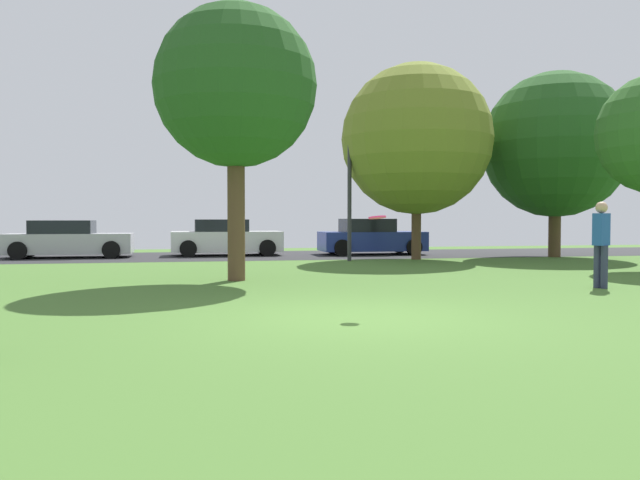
% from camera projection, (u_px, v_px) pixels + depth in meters
% --- Properties ---
extents(ground_plane, '(44.00, 44.00, 0.00)m').
position_uv_depth(ground_plane, '(361.00, 317.00, 9.44)').
color(ground_plane, '#47702D').
extents(road_strip, '(44.00, 6.40, 0.01)m').
position_uv_depth(road_strip, '(251.00, 256.00, 25.09)').
color(road_strip, '#28282B').
rests_on(road_strip, ground_plane).
extents(maple_tree_near, '(3.78, 3.78, 6.41)m').
position_uv_depth(maple_tree_near, '(236.00, 87.00, 14.84)').
color(maple_tree_near, brown).
rests_on(maple_tree_near, ground_plane).
extents(oak_tree_left, '(5.44, 5.44, 6.93)m').
position_uv_depth(oak_tree_left, '(556.00, 145.00, 24.05)').
color(oak_tree_left, brown).
rests_on(oak_tree_left, ground_plane).
extents(oak_tree_center, '(5.31, 5.31, 6.91)m').
position_uv_depth(oak_tree_center, '(417.00, 139.00, 22.61)').
color(oak_tree_center, brown).
rests_on(oak_tree_center, ground_plane).
extents(person_thrower, '(0.38, 0.33, 1.80)m').
position_uv_depth(person_thrower, '(601.00, 240.00, 13.31)').
color(person_thrower, '#2D334C').
rests_on(person_thrower, ground_plane).
extents(frisbee_disc, '(0.37, 0.37, 0.06)m').
position_uv_depth(frisbee_disc, '(377.00, 217.00, 9.75)').
color(frisbee_disc, '#EA2D6B').
extents(parked_car_silver, '(4.50, 2.04, 1.38)m').
position_uv_depth(parked_car_silver, '(68.00, 240.00, 23.75)').
color(parked_car_silver, '#B7B7BC').
rests_on(parked_car_silver, ground_plane).
extents(parked_car_white, '(4.26, 2.11, 1.41)m').
position_uv_depth(parked_car_white, '(226.00, 239.00, 25.21)').
color(parked_car_white, white).
rests_on(parked_car_white, ground_plane).
extents(parked_car_blue, '(4.18, 2.03, 1.44)m').
position_uv_depth(parked_car_blue, '(371.00, 238.00, 25.93)').
color(parked_car_blue, '#233893').
rests_on(parked_car_blue, ground_plane).
extents(street_lamp_post, '(0.14, 0.14, 4.50)m').
position_uv_depth(street_lamp_post, '(349.00, 195.00, 21.91)').
color(street_lamp_post, '#2D2D33').
rests_on(street_lamp_post, ground_plane).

